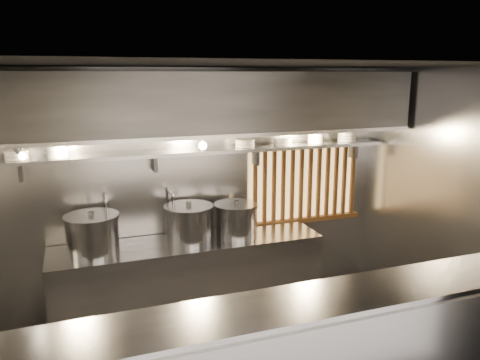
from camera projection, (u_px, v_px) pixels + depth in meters
ceiling at (251, 65)px, 3.86m from camera, size 4.50×4.50×0.00m
wall_back at (205, 188)px, 5.54m from camera, size 4.50×0.00×4.50m
wall_right at (450, 203)px, 4.91m from camera, size 0.00×3.00×3.00m
cooking_bench at (190, 279)px, 5.31m from camera, size 3.00×0.70×0.90m
bowl_shelf at (209, 151)px, 5.27m from camera, size 4.40×0.34×0.04m
exhaust_hood at (214, 103)px, 4.95m from camera, size 4.40×0.81×0.65m
wood_screen at (305, 183)px, 5.93m from camera, size 1.56×0.09×1.04m
faucet_left at (106, 208)px, 5.06m from camera, size 0.04×0.30×0.50m
faucet_right at (170, 202)px, 5.29m from camera, size 0.04×0.30×0.50m
heat_lamp at (18, 150)px, 4.17m from camera, size 0.25×0.35×0.20m
pendant_bulb at (203, 146)px, 5.11m from camera, size 0.09×0.09×0.19m
stock_pot_left at (93, 234)px, 4.83m from camera, size 0.60×0.60×0.46m
stock_pot_mid at (189, 223)px, 5.20m from camera, size 0.72×0.72×0.45m
stock_pot_right at (236, 219)px, 5.38m from camera, size 0.57×0.57×0.42m
bowl_stack_0 at (17, 155)px, 4.61m from camera, size 0.24×0.24×0.09m
bowl_stack_1 at (58, 151)px, 4.73m from camera, size 0.22×0.22×0.13m
bowl_stack_2 at (245, 143)px, 5.40m from camera, size 0.24×0.24×0.09m
bowl_stack_3 at (283, 141)px, 5.56m from camera, size 0.23×0.23×0.09m
bowl_stack_4 at (315, 138)px, 5.70m from camera, size 0.20×0.20×0.13m
bowl_stack_5 at (347, 136)px, 5.85m from camera, size 0.24×0.24×0.13m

